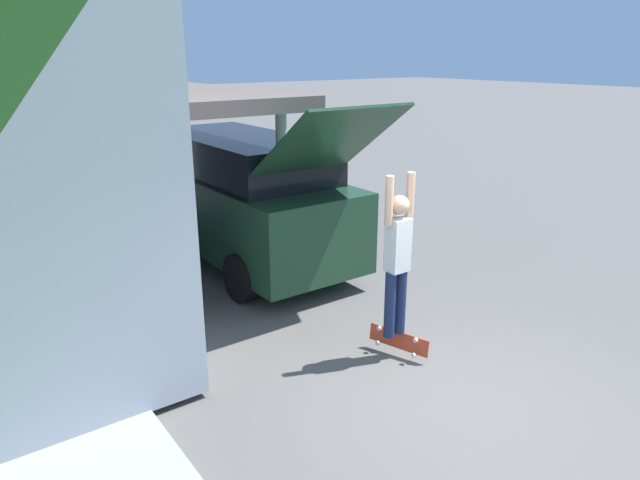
# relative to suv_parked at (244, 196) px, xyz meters

# --- Properties ---
(ground_plane) EXTENTS (120.00, 120.00, 0.00)m
(ground_plane) POSITION_rel_suv_parked_xyz_m (-0.34, -5.17, -1.16)
(ground_plane) COLOR #54514F
(suv_parked) EXTENTS (2.05, 5.49, 2.91)m
(suv_parked) POSITION_rel_suv_parked_xyz_m (0.00, 0.00, 0.00)
(suv_parked) COLOR #193823
(suv_parked) RESTS_ON ground_plane
(car_down_street) EXTENTS (1.98, 4.60, 1.30)m
(car_down_street) POSITION_rel_suv_parked_xyz_m (-1.45, 12.50, -0.52)
(car_down_street) COLOR navy
(car_down_street) RESTS_ON ground_plane
(skateboarder) EXTENTS (0.41, 0.23, 1.95)m
(skateboarder) POSITION_rel_suv_parked_xyz_m (-0.23, -4.03, 0.15)
(skateboarder) COLOR #192347
(skateboarder) RESTS_ON ground_plane
(skateboard) EXTENTS (0.31, 0.74, 0.26)m
(skateboard) POSITION_rel_suv_parked_xyz_m (-0.16, -4.03, -0.96)
(skateboard) COLOR #B73D23
(skateboard) RESTS_ON ground_plane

